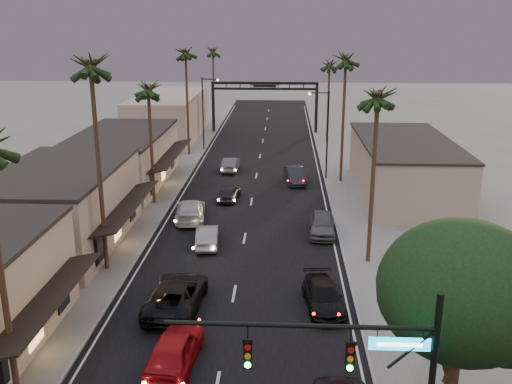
# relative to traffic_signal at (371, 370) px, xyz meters

# --- Properties ---
(ground) EXTENTS (200.00, 200.00, 0.00)m
(ground) POSITION_rel_traffic_signal_xyz_m (-5.69, 36.00, -5.08)
(ground) COLOR slate
(ground) RESTS_ON ground
(road) EXTENTS (14.00, 120.00, 0.02)m
(road) POSITION_rel_traffic_signal_xyz_m (-5.69, 41.00, -5.08)
(road) COLOR black
(road) RESTS_ON ground
(sidewalk_left) EXTENTS (5.00, 92.00, 0.12)m
(sidewalk_left) POSITION_rel_traffic_signal_xyz_m (-15.19, 48.00, -5.02)
(sidewalk_left) COLOR slate
(sidewalk_left) RESTS_ON ground
(sidewalk_right) EXTENTS (5.00, 92.00, 0.12)m
(sidewalk_right) POSITION_rel_traffic_signal_xyz_m (3.81, 48.00, -5.02)
(sidewalk_right) COLOR slate
(sidewalk_right) RESTS_ON ground
(storefront_mid) EXTENTS (8.00, 14.00, 5.50)m
(storefront_mid) POSITION_rel_traffic_signal_xyz_m (-18.69, 22.00, -2.33)
(storefront_mid) COLOR #A59484
(storefront_mid) RESTS_ON ground
(storefront_far) EXTENTS (8.00, 16.00, 5.00)m
(storefront_far) POSITION_rel_traffic_signal_xyz_m (-18.69, 38.00, -2.58)
(storefront_far) COLOR tan
(storefront_far) RESTS_ON ground
(storefront_dist) EXTENTS (8.00, 20.00, 6.00)m
(storefront_dist) POSITION_rel_traffic_signal_xyz_m (-18.69, 61.00, -2.08)
(storefront_dist) COLOR #A59484
(storefront_dist) RESTS_ON ground
(building_right) EXTENTS (8.00, 18.00, 5.00)m
(building_right) POSITION_rel_traffic_signal_xyz_m (8.31, 36.00, -2.58)
(building_right) COLOR #A59484
(building_right) RESTS_ON ground
(traffic_signal) EXTENTS (8.51, 0.22, 7.80)m
(traffic_signal) POSITION_rel_traffic_signal_xyz_m (0.00, 0.00, 0.00)
(traffic_signal) COLOR black
(traffic_signal) RESTS_ON ground
(corner_tree) EXTENTS (6.20, 6.20, 8.80)m
(corner_tree) POSITION_rel_traffic_signal_xyz_m (3.79, 3.45, 0.90)
(corner_tree) COLOR #38281C
(corner_tree) RESTS_ON ground
(arch) EXTENTS (15.20, 0.40, 7.27)m
(arch) POSITION_rel_traffic_signal_xyz_m (-5.69, 66.00, 0.45)
(arch) COLOR black
(arch) RESTS_ON ground
(streetlight_right) EXTENTS (2.13, 0.30, 9.00)m
(streetlight_right) POSITION_rel_traffic_signal_xyz_m (1.23, 41.00, 0.25)
(streetlight_right) COLOR black
(streetlight_right) RESTS_ON ground
(streetlight_left) EXTENTS (2.13, 0.30, 9.00)m
(streetlight_left) POSITION_rel_traffic_signal_xyz_m (-12.61, 54.00, 0.25)
(streetlight_left) COLOR black
(streetlight_left) RESTS_ON ground
(palm_lb) EXTENTS (3.20, 3.20, 15.20)m
(palm_lb) POSITION_rel_traffic_signal_xyz_m (-14.29, 18.00, 8.30)
(palm_lb) COLOR #38281C
(palm_lb) RESTS_ON ground
(palm_lc) EXTENTS (3.20, 3.20, 12.20)m
(palm_lc) POSITION_rel_traffic_signal_xyz_m (-14.29, 32.00, 5.39)
(palm_lc) COLOR #38281C
(palm_lc) RESTS_ON ground
(palm_ld) EXTENTS (3.20, 3.20, 14.20)m
(palm_ld) POSITION_rel_traffic_signal_xyz_m (-14.29, 51.00, 7.33)
(palm_ld) COLOR #38281C
(palm_ld) RESTS_ON ground
(palm_ra) EXTENTS (3.20, 3.20, 13.20)m
(palm_ra) POSITION_rel_traffic_signal_xyz_m (2.91, 20.00, 6.36)
(palm_ra) COLOR #38281C
(palm_ra) RESTS_ON ground
(palm_rb) EXTENTS (3.20, 3.20, 14.20)m
(palm_rb) POSITION_rel_traffic_signal_xyz_m (2.91, 40.00, 7.33)
(palm_rb) COLOR #38281C
(palm_rb) RESTS_ON ground
(palm_rc) EXTENTS (3.20, 3.20, 12.20)m
(palm_rc) POSITION_rel_traffic_signal_xyz_m (2.91, 60.00, 5.39)
(palm_rc) COLOR #38281C
(palm_rc) RESTS_ON ground
(palm_far) EXTENTS (3.20, 3.20, 13.20)m
(palm_far) POSITION_rel_traffic_signal_xyz_m (-13.99, 74.00, 6.36)
(palm_far) COLOR #38281C
(palm_far) RESTS_ON ground
(oncoming_red) EXTENTS (2.43, 5.19, 1.72)m
(oncoming_red) POSITION_rel_traffic_signal_xyz_m (-7.83, 7.51, -4.22)
(oncoming_red) COLOR maroon
(oncoming_red) RESTS_ON ground
(oncoming_pickup) EXTENTS (3.07, 6.33, 1.73)m
(oncoming_pickup) POSITION_rel_traffic_signal_xyz_m (-8.77, 13.01, -4.21)
(oncoming_pickup) COLOR black
(oncoming_pickup) RESTS_ON ground
(oncoming_silver) EXTENTS (1.91, 4.45, 1.43)m
(oncoming_silver) POSITION_rel_traffic_signal_xyz_m (-8.28, 22.46, -4.37)
(oncoming_silver) COLOR gray
(oncoming_silver) RESTS_ON ground
(oncoming_white) EXTENTS (2.98, 5.93, 1.65)m
(oncoming_white) POSITION_rel_traffic_signal_xyz_m (-10.39, 27.96, -4.26)
(oncoming_white) COLOR #ADADAD
(oncoming_white) RESTS_ON ground
(oncoming_dgrey) EXTENTS (2.12, 4.40, 1.45)m
(oncoming_dgrey) POSITION_rel_traffic_signal_xyz_m (-7.77, 33.46, -4.36)
(oncoming_dgrey) COLOR black
(oncoming_dgrey) RESTS_ON ground
(oncoming_grey_far) EXTENTS (1.75, 4.55, 1.48)m
(oncoming_grey_far) POSITION_rel_traffic_signal_xyz_m (-8.56, 43.81, -4.34)
(oncoming_grey_far) COLOR #4F4F54
(oncoming_grey_far) RESTS_ON ground
(curbside_black) EXTENTS (2.55, 5.14, 1.44)m
(curbside_black) POSITION_rel_traffic_signal_xyz_m (-0.49, 13.47, -4.36)
(curbside_black) COLOR black
(curbside_black) RESTS_ON ground
(curbside_grey) EXTENTS (2.18, 4.88, 1.63)m
(curbside_grey) POSITION_rel_traffic_signal_xyz_m (0.15, 25.13, -4.27)
(curbside_grey) COLOR #4B4C50
(curbside_grey) RESTS_ON ground
(curbside_far) EXTENTS (2.33, 5.05, 1.61)m
(curbside_far) POSITION_rel_traffic_signal_xyz_m (-1.67, 39.37, -4.28)
(curbside_far) COLOR black
(curbside_far) RESTS_ON ground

